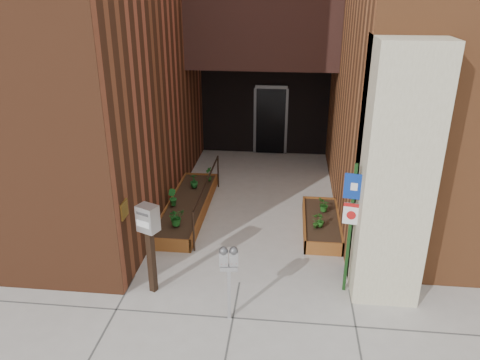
% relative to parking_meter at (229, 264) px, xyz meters
% --- Properties ---
extents(ground, '(80.00, 80.00, 0.00)m').
position_rel_parking_meter_xyz_m(ground, '(0.06, 0.99, -1.05)').
color(ground, '#9E9991').
rests_on(ground, ground).
extents(planter_left, '(0.90, 3.60, 0.30)m').
position_rel_parking_meter_xyz_m(planter_left, '(-1.49, 3.69, -0.91)').
color(planter_left, brown).
rests_on(planter_left, ground).
extents(planter_right, '(0.80, 2.20, 0.30)m').
position_rel_parking_meter_xyz_m(planter_right, '(1.66, 3.19, -0.91)').
color(planter_right, brown).
rests_on(planter_right, ground).
extents(handrail, '(0.04, 3.34, 0.90)m').
position_rel_parking_meter_xyz_m(handrail, '(-0.99, 3.64, -0.30)').
color(handrail, black).
rests_on(handrail, ground).
extents(parking_meter, '(0.31, 0.16, 1.35)m').
position_rel_parking_meter_xyz_m(parking_meter, '(0.00, 0.00, 0.00)').
color(parking_meter, '#ADACAF').
rests_on(parking_meter, ground).
extents(sign_post, '(0.33, 0.11, 2.44)m').
position_rel_parking_meter_xyz_m(sign_post, '(1.96, 0.98, 0.45)').
color(sign_post, '#163814').
rests_on(sign_post, ground).
extents(payment_dropbox, '(0.41, 0.36, 1.69)m').
position_rel_parking_meter_xyz_m(payment_dropbox, '(-1.45, 0.60, 0.17)').
color(payment_dropbox, black).
rests_on(payment_dropbox, ground).
extents(shrub_left_a, '(0.49, 0.49, 0.39)m').
position_rel_parking_meter_xyz_m(shrub_left_a, '(-1.47, 2.51, -0.55)').
color(shrub_left_a, '#1C631E').
rests_on(shrub_left_a, planter_left).
extents(shrub_left_b, '(0.30, 0.30, 0.39)m').
position_rel_parking_meter_xyz_m(shrub_left_b, '(-1.79, 3.46, -0.55)').
color(shrub_left_b, '#1B6120').
rests_on(shrub_left_b, planter_left).
extents(shrub_left_c, '(0.26, 0.26, 0.36)m').
position_rel_parking_meter_xyz_m(shrub_left_c, '(-1.49, 4.54, -0.57)').
color(shrub_left_c, '#17521D').
rests_on(shrub_left_c, planter_left).
extents(shrub_left_d, '(0.27, 0.27, 0.38)m').
position_rel_parking_meter_xyz_m(shrub_left_d, '(-1.19, 4.99, -0.56)').
color(shrub_left_d, '#185618').
rests_on(shrub_left_d, planter_left).
extents(shrub_right_a, '(0.16, 0.16, 0.29)m').
position_rel_parking_meter_xyz_m(shrub_right_a, '(1.60, 2.79, -0.60)').
color(shrub_right_a, '#205A19').
rests_on(shrub_right_a, planter_right).
extents(shrub_right_b, '(0.18, 0.18, 0.35)m').
position_rel_parking_meter_xyz_m(shrub_right_b, '(1.51, 2.72, -0.57)').
color(shrub_right_b, '#225117').
rests_on(shrub_right_b, planter_right).
extents(shrub_right_c, '(0.35, 0.35, 0.32)m').
position_rel_parking_meter_xyz_m(shrub_right_c, '(1.72, 3.51, -0.59)').
color(shrub_right_c, '#21621C').
rests_on(shrub_right_c, planter_right).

